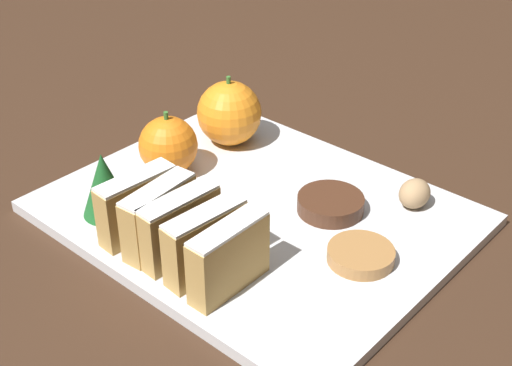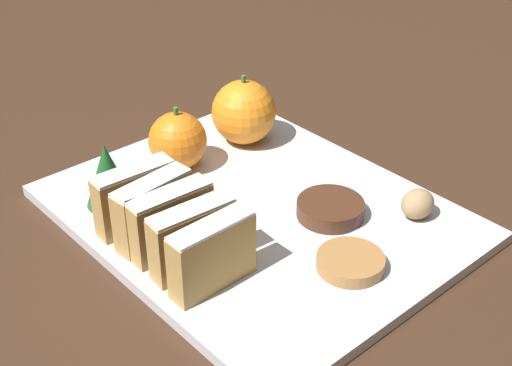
{
  "view_description": "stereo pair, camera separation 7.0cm",
  "coord_description": "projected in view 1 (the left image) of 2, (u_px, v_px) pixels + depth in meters",
  "views": [
    {
      "loc": [
        -0.44,
        -0.39,
        0.41
      ],
      "look_at": [
        0.0,
        0.0,
        0.04
      ],
      "focal_mm": 50.0,
      "sensor_mm": 36.0,
      "label": 1
    },
    {
      "loc": [
        -0.39,
        -0.44,
        0.41
      ],
      "look_at": [
        0.0,
        0.0,
        0.04
      ],
      "focal_mm": 50.0,
      "sensor_mm": 36.0,
      "label": 2
    }
  ],
  "objects": [
    {
      "name": "stollen_slice_second",
      "position": [
        206.0,
        242.0,
        0.61
      ],
      "size": [
        0.08,
        0.03,
        0.06
      ],
      "color": "tan",
      "rests_on": "serving_platter"
    },
    {
      "name": "walnut",
      "position": [
        415.0,
        193.0,
        0.71
      ],
      "size": [
        0.04,
        0.03,
        0.03
      ],
      "color": "tan",
      "rests_on": "serving_platter"
    },
    {
      "name": "ground_plane",
      "position": [
        256.0,
        218.0,
        0.72
      ],
      "size": [
        6.0,
        6.0,
        0.0
      ],
      "primitive_type": "plane",
      "color": "#382316"
    },
    {
      "name": "stollen_slice_fifth",
      "position": [
        138.0,
        205.0,
        0.66
      ],
      "size": [
        0.08,
        0.03,
        0.06
      ],
      "color": "tan",
      "rests_on": "serving_platter"
    },
    {
      "name": "evergreen_sprig",
      "position": [
        105.0,
        184.0,
        0.69
      ],
      "size": [
        0.05,
        0.05,
        0.07
      ],
      "color": "#195623",
      "rests_on": "serving_platter"
    },
    {
      "name": "serving_platter",
      "position": [
        256.0,
        213.0,
        0.72
      ],
      "size": [
        0.31,
        0.39,
        0.01
      ],
      "color": "silver",
      "rests_on": "ground_plane"
    },
    {
      "name": "orange_near",
      "position": [
        229.0,
        113.0,
        0.81
      ],
      "size": [
        0.07,
        0.07,
        0.08
      ],
      "color": "orange",
      "rests_on": "serving_platter"
    },
    {
      "name": "chocolate_cookie",
      "position": [
        331.0,
        204.0,
        0.71
      ],
      "size": [
        0.07,
        0.07,
        0.02
      ],
      "color": "#472819",
      "rests_on": "serving_platter"
    },
    {
      "name": "orange_far",
      "position": [
        168.0,
        146.0,
        0.76
      ],
      "size": [
        0.06,
        0.06,
        0.07
      ],
      "color": "orange",
      "rests_on": "serving_platter"
    },
    {
      "name": "gingerbread_cookie",
      "position": [
        358.0,
        257.0,
        0.64
      ],
      "size": [
        0.06,
        0.06,
        0.01
      ],
      "color": "#A3703D",
      "rests_on": "serving_platter"
    },
    {
      "name": "stollen_slice_front",
      "position": [
        229.0,
        258.0,
        0.6
      ],
      "size": [
        0.08,
        0.02,
        0.06
      ],
      "color": "tan",
      "rests_on": "serving_platter"
    },
    {
      "name": "stollen_slice_third",
      "position": [
        183.0,
        229.0,
        0.63
      ],
      "size": [
        0.08,
        0.03,
        0.06
      ],
      "color": "tan",
      "rests_on": "serving_platter"
    },
    {
      "name": "stollen_slice_fourth",
      "position": [
        159.0,
        217.0,
        0.65
      ],
      "size": [
        0.08,
        0.03,
        0.06
      ],
      "color": "tan",
      "rests_on": "serving_platter"
    }
  ]
}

